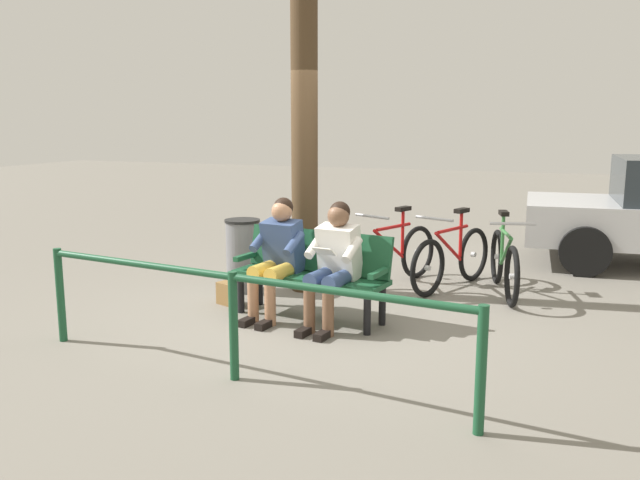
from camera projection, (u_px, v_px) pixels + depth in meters
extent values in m
plane|color=slate|center=(312.00, 318.00, 6.59)|extent=(40.00, 40.00, 0.00)
cube|color=#194C2D|center=(309.00, 277.00, 6.51)|extent=(1.65, 0.68, 0.05)
cube|color=#194C2D|center=(319.00, 251.00, 6.63)|extent=(1.60, 0.38, 0.42)
cube|color=#194C2D|center=(379.00, 273.00, 6.12)|extent=(0.12, 0.40, 0.05)
cube|color=#194C2D|center=(247.00, 256.00, 6.86)|extent=(0.12, 0.40, 0.05)
cylinder|color=black|center=(367.00, 314.00, 6.06)|extent=(0.07, 0.07, 0.40)
cylinder|color=black|center=(241.00, 294.00, 6.76)|extent=(0.07, 0.07, 0.40)
cylinder|color=black|center=(382.00, 305.00, 6.35)|extent=(0.07, 0.07, 0.40)
cylinder|color=black|center=(260.00, 287.00, 7.05)|extent=(0.07, 0.07, 0.40)
cube|color=white|center=(339.00, 252.00, 6.32)|extent=(0.42, 0.36, 0.55)
sphere|color=brown|center=(338.00, 216.00, 6.24)|extent=(0.21, 0.21, 0.21)
sphere|color=black|center=(340.00, 212.00, 6.26)|extent=(0.20, 0.20, 0.20)
cylinder|color=#334772|center=(338.00, 280.00, 6.14)|extent=(0.21, 0.42, 0.15)
cylinder|color=brown|center=(328.00, 312.00, 6.02)|extent=(0.11, 0.11, 0.45)
cube|color=black|center=(323.00, 335.00, 5.97)|extent=(0.12, 0.23, 0.07)
cylinder|color=white|center=(352.00, 250.00, 6.11)|extent=(0.14, 0.31, 0.23)
cylinder|color=#334772|center=(320.00, 277.00, 6.24)|extent=(0.21, 0.42, 0.15)
cylinder|color=brown|center=(309.00, 309.00, 6.11)|extent=(0.11, 0.11, 0.45)
cube|color=black|center=(304.00, 332.00, 6.06)|extent=(0.12, 0.23, 0.07)
cylinder|color=white|center=(315.00, 246.00, 6.30)|extent=(0.14, 0.31, 0.23)
cube|color=silver|center=(324.00, 251.00, 6.05)|extent=(0.22, 0.15, 0.09)
cube|color=#334772|center=(283.00, 246.00, 6.63)|extent=(0.42, 0.36, 0.55)
sphere|color=#A87554|center=(282.00, 211.00, 6.55)|extent=(0.21, 0.21, 0.21)
sphere|color=black|center=(283.00, 207.00, 6.57)|extent=(0.20, 0.20, 0.20)
cylinder|color=gold|center=(281.00, 272.00, 6.45)|extent=(0.21, 0.42, 0.15)
cylinder|color=#A87554|center=(270.00, 303.00, 6.33)|extent=(0.11, 0.11, 0.45)
cube|color=black|center=(265.00, 325.00, 6.28)|extent=(0.12, 0.23, 0.07)
cylinder|color=#334772|center=(294.00, 243.00, 6.42)|extent=(0.14, 0.31, 0.23)
cylinder|color=gold|center=(264.00, 270.00, 6.55)|extent=(0.21, 0.42, 0.15)
cylinder|color=#A87554|center=(253.00, 300.00, 6.42)|extent=(0.11, 0.11, 0.45)
cube|color=black|center=(248.00, 321.00, 6.37)|extent=(0.12, 0.23, 0.07)
cylinder|color=#334772|center=(260.00, 240.00, 6.61)|extent=(0.14, 0.31, 0.23)
cube|color=olive|center=(230.00, 294.00, 7.05)|extent=(0.33, 0.23, 0.24)
cylinder|color=#4C3823|center=(304.00, 143.00, 7.39)|extent=(0.30, 0.30, 3.42)
cylinder|color=slate|center=(243.00, 257.00, 7.59)|extent=(0.39, 0.39, 0.81)
cylinder|color=black|center=(242.00, 221.00, 7.51)|extent=(0.41, 0.41, 0.03)
torus|color=black|center=(512.00, 276.00, 6.95)|extent=(0.22, 0.65, 0.66)
cylinder|color=silver|center=(512.00, 276.00, 6.95)|extent=(0.06, 0.07, 0.06)
torus|color=black|center=(497.00, 257.00, 7.95)|extent=(0.22, 0.65, 0.66)
cylinder|color=silver|center=(497.00, 257.00, 7.95)|extent=(0.06, 0.07, 0.06)
cylinder|color=#337238|center=(506.00, 233.00, 7.38)|extent=(0.20, 0.62, 0.04)
cylinder|color=#337238|center=(506.00, 252.00, 7.34)|extent=(0.19, 0.59, 0.43)
cylinder|color=#337238|center=(503.00, 237.00, 7.57)|extent=(0.04, 0.04, 0.55)
cube|color=black|center=(504.00, 213.00, 7.52)|extent=(0.14, 0.24, 0.05)
cylinder|color=#B2B2B7|center=(513.00, 224.00, 6.95)|extent=(0.47, 0.15, 0.03)
torus|color=black|center=(428.00, 268.00, 7.33)|extent=(0.30, 0.64, 0.66)
cylinder|color=silver|center=(428.00, 268.00, 7.33)|extent=(0.07, 0.07, 0.06)
torus|color=black|center=(474.00, 254.00, 8.08)|extent=(0.30, 0.64, 0.66)
cylinder|color=silver|center=(474.00, 254.00, 8.08)|extent=(0.07, 0.07, 0.06)
cylinder|color=#B71414|center=(453.00, 229.00, 7.64)|extent=(0.27, 0.60, 0.04)
cylinder|color=#B71414|center=(449.00, 247.00, 7.61)|extent=(0.26, 0.57, 0.43)
cylinder|color=#B71414|center=(461.00, 234.00, 7.78)|extent=(0.04, 0.04, 0.55)
cube|color=black|center=(462.00, 211.00, 7.73)|extent=(0.16, 0.24, 0.05)
cylinder|color=#B2B2B7|center=(434.00, 219.00, 7.31)|extent=(0.46, 0.21, 0.03)
torus|color=black|center=(366.00, 265.00, 7.50)|extent=(0.31, 0.63, 0.66)
cylinder|color=silver|center=(366.00, 265.00, 7.50)|extent=(0.07, 0.07, 0.06)
torus|color=black|center=(418.00, 252.00, 8.22)|extent=(0.31, 0.63, 0.66)
cylinder|color=silver|center=(418.00, 252.00, 8.22)|extent=(0.07, 0.07, 0.06)
cylinder|color=#B71414|center=(394.00, 227.00, 7.79)|extent=(0.28, 0.60, 0.04)
cylinder|color=#B71414|center=(389.00, 244.00, 7.77)|extent=(0.27, 0.57, 0.43)
cylinder|color=#B71414|center=(403.00, 232.00, 7.94)|extent=(0.04, 0.04, 0.55)
cube|color=black|center=(403.00, 209.00, 7.89)|extent=(0.17, 0.24, 0.05)
cylinder|color=#B2B2B7|center=(372.00, 216.00, 7.47)|extent=(0.45, 0.22, 0.03)
cylinder|color=#194C2D|center=(481.00, 371.00, 4.09)|extent=(0.07, 0.07, 0.85)
cylinder|color=#194C2D|center=(234.00, 326.00, 4.97)|extent=(0.07, 0.07, 0.85)
cylinder|color=#194C2D|center=(60.00, 295.00, 5.85)|extent=(0.07, 0.07, 0.85)
cylinder|color=#194C2D|center=(232.00, 277.00, 4.90)|extent=(3.75, 0.55, 0.06)
cylinder|color=black|center=(585.00, 251.00, 8.33)|extent=(0.65, 0.25, 0.64)
cylinder|color=black|center=(576.00, 229.00, 10.02)|extent=(0.65, 0.25, 0.64)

